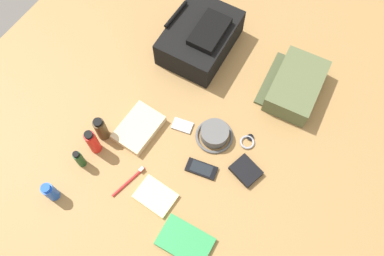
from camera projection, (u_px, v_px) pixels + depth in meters
name	position (u px, v px, depth m)	size (l,w,h in m)	color
ground_plane	(192.00, 133.00, 1.71)	(2.64, 2.02, 0.02)	#9E7643
backpack	(200.00, 38.00, 1.80)	(0.37, 0.29, 0.17)	black
toiletry_pouch	(295.00, 86.00, 1.73)	(0.32, 0.26, 0.10)	#56603D
bucket_hat	(215.00, 134.00, 1.67)	(0.16, 0.16, 0.06)	#5C5C5C
deodorant_spray	(50.00, 192.00, 1.54)	(0.05, 0.05, 0.11)	blue
shampoo_bottle	(79.00, 159.00, 1.59)	(0.03, 0.03, 0.11)	#19471E
sunscreen_spray	(93.00, 142.00, 1.60)	(0.04, 0.04, 0.15)	red
cologne_bottle	(101.00, 129.00, 1.63)	(0.05, 0.05, 0.14)	#473319
paperback_novel	(185.00, 241.00, 1.51)	(0.14, 0.20, 0.02)	#2D934C
cell_phone	(201.00, 169.00, 1.62)	(0.08, 0.13, 0.01)	black
media_player	(182.00, 126.00, 1.70)	(0.07, 0.09, 0.01)	#B7B7BC
wristwatch	(248.00, 142.00, 1.67)	(0.07, 0.06, 0.01)	#99999E
toothbrush	(130.00, 180.00, 1.61)	(0.17, 0.05, 0.02)	red
wallet	(246.00, 171.00, 1.62)	(0.09, 0.11, 0.02)	black
notepad	(156.00, 196.00, 1.58)	(0.11, 0.15, 0.02)	beige
folded_towel	(139.00, 128.00, 1.68)	(0.20, 0.14, 0.04)	beige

